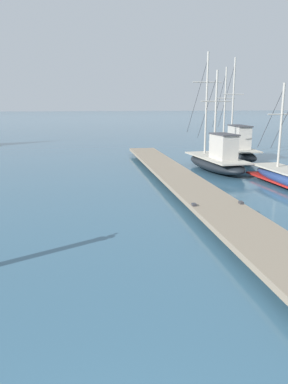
# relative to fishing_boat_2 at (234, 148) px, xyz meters

# --- Properties ---
(floating_dock) EXTENTS (2.95, 23.72, 0.53)m
(floating_dock) POSITION_rel_fishing_boat_2_xyz_m (-6.18, -7.94, -0.34)
(floating_dock) COLOR gray
(floating_dock) RESTS_ON ground
(fishing_boat_2) EXTENTS (2.27, 8.65, 6.63)m
(fishing_boat_2) POSITION_rel_fishing_boat_2_xyz_m (0.00, 0.00, 0.00)
(fishing_boat_2) COLOR black
(fishing_boat_2) RESTS_ON ground
(fishing_boat_3) EXTENTS (2.20, 7.55, 6.52)m
(fishing_boat_3) POSITION_rel_fishing_boat_2_xyz_m (-2.97, -4.26, -0.07)
(fishing_boat_3) COLOR black
(fishing_boat_3) RESTS_ON ground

